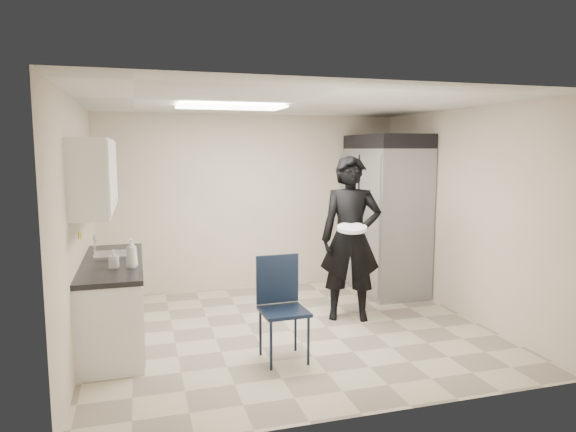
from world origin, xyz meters
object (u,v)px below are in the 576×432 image
object	(u,v)px
commercial_fridge	(385,221)
folding_chair	(284,311)
lower_counter	(113,304)
man_tuxedo	(351,239)

from	to	relation	value
commercial_fridge	folding_chair	distance (m)	3.01
lower_counter	folding_chair	world-z (taller)	folding_chair
man_tuxedo	commercial_fridge	bearing A→B (deg)	66.74
commercial_fridge	folding_chair	world-z (taller)	commercial_fridge
commercial_fridge	man_tuxedo	xyz separation A→B (m)	(-1.00, -1.05, -0.04)
commercial_fridge	man_tuxedo	size ratio (longest dim) A/B	1.04
lower_counter	man_tuxedo	distance (m)	2.84
man_tuxedo	lower_counter	bearing A→B (deg)	-159.00
folding_chair	commercial_fridge	bearing A→B (deg)	41.57
folding_chair	man_tuxedo	xyz separation A→B (m)	(1.14, 1.00, 0.51)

